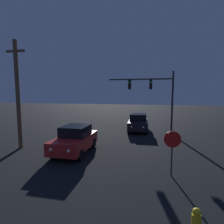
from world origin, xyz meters
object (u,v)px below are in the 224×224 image
object	(u,v)px
car_far	(138,123)
utility_pole	(18,94)
car_near	(75,139)
traffic_signal_mast	(155,92)
stop_sign	(172,145)

from	to	relation	value
car_far	utility_pole	bearing A→B (deg)	41.67
car_near	traffic_signal_mast	bearing A→B (deg)	-128.94
car_near	utility_pole	world-z (taller)	utility_pole
traffic_signal_mast	utility_pole	world-z (taller)	utility_pole
car_near	stop_sign	bearing A→B (deg)	159.30
car_far	utility_pole	size ratio (longest dim) A/B	0.55
traffic_signal_mast	stop_sign	distance (m)	9.17
car_near	utility_pole	bearing A→B (deg)	-0.84
traffic_signal_mast	utility_pole	distance (m)	11.55
car_far	stop_sign	xyz separation A→B (m)	(2.11, -9.78, 0.65)
car_near	utility_pole	distance (m)	5.19
stop_sign	car_near	bearing A→B (deg)	159.20
stop_sign	car_far	bearing A→B (deg)	102.17
car_near	car_far	xyz separation A→B (m)	(3.76, 7.55, 0.00)
traffic_signal_mast	car_far	bearing A→B (deg)	147.84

